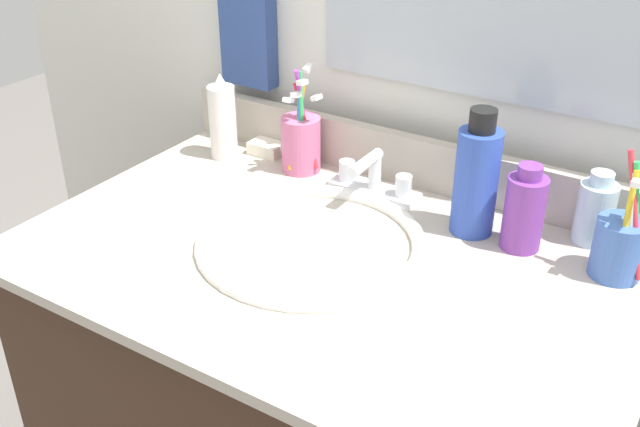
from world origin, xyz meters
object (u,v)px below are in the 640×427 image
hand_towel (248,28)px  bottle_shampoo_blue (476,178)px  bottle_gel_clear (595,211)px  cup_blue_plastic (620,245)px  faucet (373,180)px  soap_bar (267,148)px  cup_pink (301,141)px  bottle_cream_purple (524,211)px  bottle_lotion_white (223,120)px

hand_towel → bottle_shampoo_blue: bearing=-12.9°
bottle_gel_clear → cup_blue_plastic: 0.10m
bottle_shampoo_blue → faucet: bearing=173.1°
faucet → hand_towel: bearing=163.7°
hand_towel → bottle_gel_clear: (0.68, -0.05, -0.17)m
cup_blue_plastic → soap_bar: 0.67m
soap_bar → cup_pink: bearing=-13.3°
bottle_shampoo_blue → soap_bar: bearing=171.9°
faucet → bottle_shampoo_blue: bearing=-6.9°
hand_towel → soap_bar: (0.07, -0.06, -0.21)m
cup_pink → cup_blue_plastic: bearing=-5.0°
hand_towel → bottle_cream_purple: (0.60, -0.12, -0.16)m
bottle_cream_purple → bottle_gel_clear: bottle_cream_purple is taller
faucet → bottle_shampoo_blue: 0.20m
bottle_cream_purple → cup_pink: size_ratio=0.69×
cup_blue_plastic → bottle_cream_purple: bearing=178.6°
bottle_lotion_white → cup_blue_plastic: (0.73, -0.02, -0.02)m
soap_bar → faucet: bearing=-9.0°
bottle_gel_clear → bottle_shampoo_blue: 0.19m
bottle_gel_clear → soap_bar: bearing=-179.5°
bottle_gel_clear → bottle_shampoo_blue: (-0.17, -0.07, 0.04)m
bottle_shampoo_blue → cup_pink: bearing=173.3°
bottle_gel_clear → bottle_shampoo_blue: size_ratio=0.57×
bottle_cream_purple → bottle_gel_clear: bearing=41.0°
bottle_gel_clear → cup_pink: (-0.51, -0.03, 0.00)m
bottle_cream_purple → cup_blue_plastic: bearing=-1.4°
bottle_cream_purple → bottle_gel_clear: 0.11m
bottle_shampoo_blue → bottle_gel_clear: bearing=22.3°
faucet → soap_bar: 0.26m
bottle_cream_purple → bottle_lotion_white: bearing=178.2°
hand_towel → faucet: hand_towel is taller
bottle_gel_clear → bottle_shampoo_blue: bearing=-157.7°
hand_towel → bottle_gel_clear: bearing=-4.2°
hand_towel → bottle_lotion_white: size_ratio=1.34×
faucet → bottle_cream_purple: bottle_cream_purple is taller
bottle_cream_purple → bottle_shampoo_blue: size_ratio=0.67×
bottle_cream_purple → cup_pink: (-0.43, 0.05, -0.01)m
hand_towel → bottle_cream_purple: size_ratio=1.62×
faucet → bottle_shampoo_blue: size_ratio=0.79×
hand_towel → soap_bar: hand_towel is taller
bottle_shampoo_blue → bottle_lotion_white: 0.50m
bottle_lotion_white → cup_pink: bearing=10.5°
hand_towel → cup_pink: bearing=-24.7°
hand_towel → bottle_shampoo_blue: (0.52, -0.12, -0.13)m
bottle_lotion_white → cup_blue_plastic: size_ratio=0.86×
bottle_shampoo_blue → cup_blue_plastic: (0.22, -0.01, -0.04)m
bottle_cream_purple → cup_pink: bearing=173.8°
bottle_lotion_white → cup_pink: 0.16m
bottle_cream_purple → bottle_gel_clear: (0.09, 0.07, -0.01)m
cup_blue_plastic → soap_bar: cup_blue_plastic is taller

